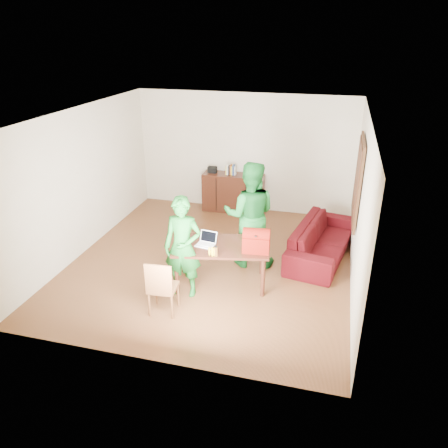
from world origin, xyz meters
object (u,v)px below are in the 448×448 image
(red_bag, at_px, (256,242))
(laptop, at_px, (205,243))
(chair, at_px, (163,297))
(table, at_px, (221,250))
(bottle, at_px, (216,251))
(person_near, at_px, (183,247))
(person_far, at_px, (250,215))
(sofa, at_px, (322,240))

(red_bag, bearing_deg, laptop, 175.93)
(red_bag, bearing_deg, chair, -147.75)
(red_bag, bearing_deg, table, 168.19)
(table, bearing_deg, bottle, -97.53)
(person_near, relative_size, person_far, 0.87)
(chair, height_order, bottle, same)
(red_bag, bearing_deg, sofa, 51.54)
(person_near, distance_m, person_far, 1.49)
(chair, distance_m, person_near, 0.82)
(person_near, height_order, red_bag, person_near)
(person_near, relative_size, red_bag, 3.96)
(person_far, distance_m, sofa, 1.56)
(sofa, bearing_deg, red_bag, 157.49)
(table, xyz_separation_m, sofa, (1.58, 1.44, -0.31))
(chair, distance_m, laptop, 1.12)
(chair, relative_size, person_near, 0.54)
(person_near, relative_size, laptop, 5.23)
(table, xyz_separation_m, person_near, (-0.50, -0.44, 0.20))
(table, height_order, red_bag, red_bag)
(table, height_order, chair, chair)
(table, xyz_separation_m, laptop, (-0.24, -0.09, 0.13))
(red_bag, distance_m, sofa, 1.89)
(person_near, height_order, bottle, person_near)
(chair, distance_m, person_far, 2.16)
(table, relative_size, chair, 1.87)
(chair, height_order, sofa, chair)
(person_near, bearing_deg, chair, -104.52)
(laptop, xyz_separation_m, red_bag, (0.84, 0.02, 0.11))
(table, distance_m, red_bag, 0.65)
(person_near, xyz_separation_m, person_far, (0.81, 1.25, 0.13))
(table, distance_m, sofa, 2.16)
(bottle, bearing_deg, person_far, 76.70)
(sofa, bearing_deg, table, 142.95)
(person_near, distance_m, laptop, 0.44)
(table, relative_size, red_bag, 4.00)
(laptop, relative_size, bottle, 1.83)
(laptop, relative_size, red_bag, 0.76)
(bottle, bearing_deg, laptop, 132.11)
(person_far, xyz_separation_m, sofa, (1.27, 0.63, -0.64))
(laptop, bearing_deg, table, 27.83)
(person_far, relative_size, red_bag, 4.57)
(bottle, xyz_separation_m, red_bag, (0.57, 0.31, 0.07))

